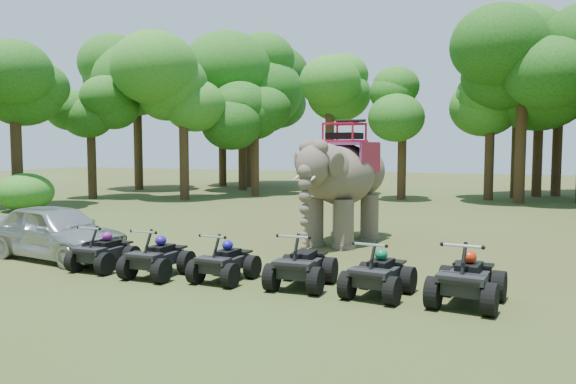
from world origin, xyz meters
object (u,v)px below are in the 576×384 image
Objects in this scene: atv_4 at (379,267)px; atv_5 at (467,272)px; parked_car at (55,231)px; atv_2 at (225,256)px; atv_0 at (104,247)px; atv_1 at (157,252)px; atv_3 at (302,259)px; elephant at (343,181)px.

atv_4 is 0.92× the size of atv_5.
atv_5 is at bearing 7.55° from atv_4.
parked_car reaches higher than atv_4.
atv_0 is at bearing -175.30° from atv_2.
parked_car reaches higher than atv_1.
atv_5 is at bearing 2.75° from atv_1.
atv_2 is 1.89m from atv_3.
atv_4 reaches higher than atv_1.
atv_1 is 1.74m from atv_2.
elephant is at bearing 96.24° from atv_3.
atv_2 is 3.67m from atv_4.
elephant reaches higher than parked_car.
parked_car is at bearing 169.59° from atv_1.
atv_2 is at bearing 8.04° from atv_1.
atv_4 reaches higher than atv_2.
atv_3 is (3.62, 0.29, 0.03)m from atv_1.
parked_car is 11.17m from atv_5.
atv_3 is at bearing -176.28° from atv_4.
atv_4 is at bearing 3.39° from atv_1.
atv_3 is at bearing 6.53° from atv_1.
atv_0 is 1.76m from atv_1.
parked_car is at bearing -176.16° from atv_5.
atv_0 is 0.93× the size of atv_3.
elephant is 3.05× the size of atv_2.
atv_3 is at bearing -175.26° from atv_5.
atv_2 is 0.88× the size of atv_5.
atv_1 reaches higher than atv_2.
atv_2 is 0.92× the size of atv_3.
atv_4 is at bearing -84.49° from parked_car.
atv_1 is at bearing -92.38° from parked_car.
elephant is 2.93× the size of atv_1.
elephant is 1.06× the size of parked_car.
parked_car reaches higher than atv_5.
atv_1 is 0.91× the size of atv_5.
atv_3 is at bearing -73.13° from elephant.
atv_1 reaches higher than atv_0.
elephant is 7.12m from atv_1.
atv_4 is at bearing -173.35° from atv_5.
elephant reaches higher than atv_4.
atv_4 is (9.35, -0.72, -0.16)m from parked_car.
atv_3 reaches higher than atv_4.
atv_5 reaches higher than atv_2.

